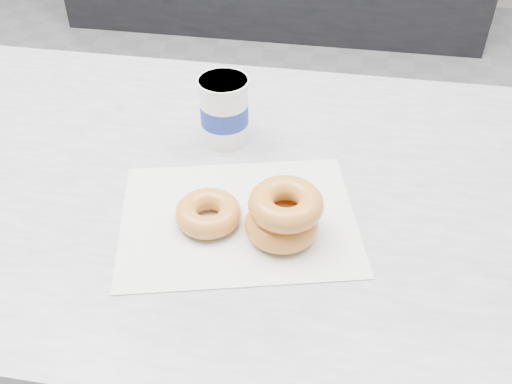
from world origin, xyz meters
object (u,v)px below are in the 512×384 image
counter (100,328)px  coffee_cup (224,110)px  donut_single (208,213)px  donut_stack (284,214)px

counter → coffee_cup: coffee_cup is taller
donut_single → donut_stack: 0.11m
donut_stack → donut_single: bearing=177.1°
counter → donut_stack: bearing=-14.6°
donut_single → coffee_cup: bearing=95.5°
donut_single → donut_stack: bearing=-2.9°
counter → donut_single: donut_single is taller
counter → donut_single: bearing=-18.8°
counter → donut_single: size_ratio=31.87×
counter → coffee_cup: size_ratio=26.61×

